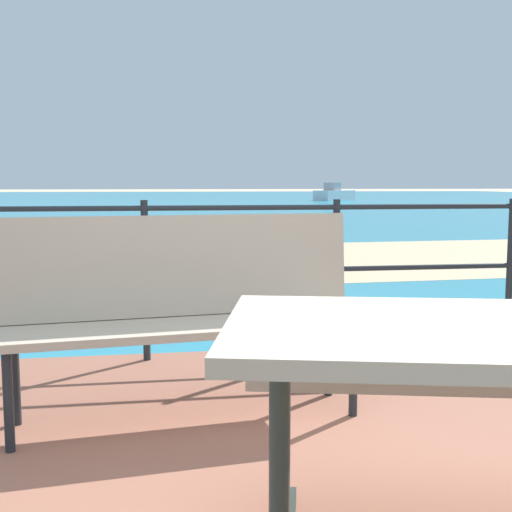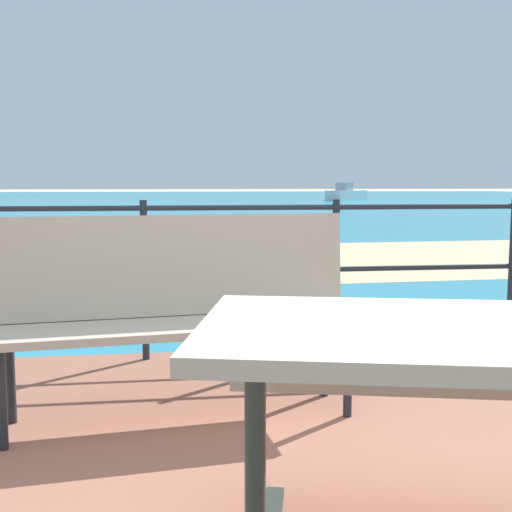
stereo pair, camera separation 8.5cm
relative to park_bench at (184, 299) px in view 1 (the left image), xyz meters
name	(u,v)px [view 1 (the left image)]	position (x,y,z in m)	size (l,w,h in m)	color
sea_water	(166,201)	(0.40, 38.49, -0.60)	(90.00, 90.00, 0.01)	teal
beach_strip	(195,262)	(0.40, 6.23, -0.60)	(54.00, 4.72, 0.01)	tan
park_bench	(184,299)	(0.00, 0.00, 0.00)	(1.69, 0.61, 0.92)	tan
railing_fence	(243,259)	(0.40, 0.95, 0.07)	(5.94, 0.04, 0.97)	#1E2328
boat_near	(335,194)	(11.46, 38.00, -0.20)	(3.32, 2.87, 1.16)	silver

